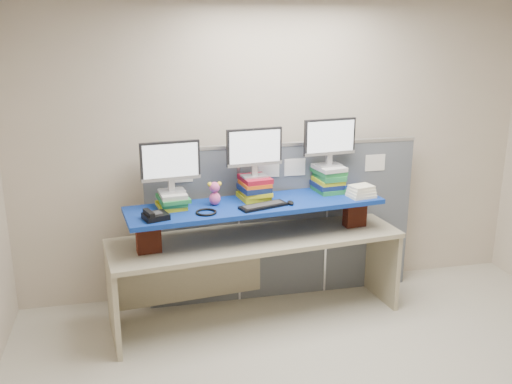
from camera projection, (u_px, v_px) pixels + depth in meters
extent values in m
cube|color=beige|center=(358.00, 219.00, 3.60)|extent=(5.00, 4.00, 2.80)
cube|color=#4E535C|center=(192.00, 230.00, 5.27)|extent=(0.85, 0.05, 1.50)
cube|color=#4E535C|center=(283.00, 223.00, 5.45)|extent=(0.85, 0.05, 1.50)
cube|color=#4E535C|center=(367.00, 216.00, 5.63)|extent=(0.85, 0.05, 1.50)
cube|color=silver|center=(284.00, 144.00, 5.23)|extent=(2.60, 0.06, 0.03)
cube|color=white|center=(181.00, 174.00, 5.07)|extent=(0.20, 0.00, 0.16)
cube|color=white|center=(269.00, 169.00, 5.23)|extent=(0.20, 0.00, 0.16)
cube|color=white|center=(295.00, 167.00, 5.29)|extent=(0.20, 0.00, 0.16)
cube|color=white|center=(375.00, 163.00, 5.45)|extent=(0.20, 0.00, 0.16)
cube|color=tan|center=(256.00, 238.00, 5.03)|extent=(2.64, 1.04, 0.04)
cube|color=tan|center=(113.00, 301.00, 4.74)|extent=(0.12, 0.70, 0.74)
cube|color=tan|center=(379.00, 260.00, 5.54)|extent=(0.12, 0.70, 0.74)
cube|color=maroon|center=(148.00, 237.00, 4.64)|extent=(0.21, 0.13, 0.27)
cube|color=maroon|center=(355.00, 212.00, 5.24)|extent=(0.21, 0.13, 0.27)
cube|color=navy|center=(256.00, 205.00, 4.94)|extent=(2.28, 0.81, 0.04)
cube|color=gold|center=(171.00, 206.00, 4.81)|extent=(0.26, 0.31, 0.03)
cube|color=#217F3B|center=(173.00, 202.00, 4.80)|extent=(0.23, 0.29, 0.03)
cube|color=#217F3B|center=(173.00, 198.00, 4.78)|extent=(0.28, 0.33, 0.03)
cube|color=#BAB8B2|center=(173.00, 194.00, 4.78)|extent=(0.24, 0.29, 0.04)
cube|color=gold|center=(254.00, 196.00, 5.05)|extent=(0.28, 0.31, 0.04)
cube|color=gold|center=(256.00, 192.00, 5.02)|extent=(0.26, 0.28, 0.04)
cube|color=#122151|center=(254.00, 188.00, 5.01)|extent=(0.28, 0.30, 0.05)
cube|color=orange|center=(255.00, 183.00, 5.00)|extent=(0.26, 0.29, 0.03)
cube|color=maroon|center=(255.00, 179.00, 5.01)|extent=(0.27, 0.32, 0.04)
cube|color=#217F3B|center=(329.00, 189.00, 5.26)|extent=(0.27, 0.31, 0.04)
cube|color=#122151|center=(327.00, 185.00, 5.26)|extent=(0.25, 0.31, 0.04)
cube|color=gold|center=(328.00, 180.00, 5.25)|extent=(0.25, 0.31, 0.04)
cube|color=#217F3B|center=(329.00, 176.00, 5.23)|extent=(0.24, 0.31, 0.05)
cube|color=#217F3B|center=(329.00, 171.00, 5.23)|extent=(0.28, 0.33, 0.04)
cube|color=#BAB8B2|center=(329.00, 168.00, 5.20)|extent=(0.28, 0.32, 0.04)
cube|color=#ACACB1|center=(172.00, 191.00, 4.78)|extent=(0.23, 0.16, 0.01)
cube|color=#ACACB1|center=(171.00, 185.00, 4.76)|extent=(0.05, 0.05, 0.09)
cube|color=black|center=(170.00, 161.00, 4.70)|extent=(0.50, 0.09, 0.33)
cube|color=silver|center=(170.00, 161.00, 4.68)|extent=(0.45, 0.06, 0.29)
cube|color=#ACACB1|center=(254.00, 176.00, 4.99)|extent=(0.23, 0.16, 0.01)
cube|color=#ACACB1|center=(254.00, 170.00, 4.97)|extent=(0.05, 0.05, 0.09)
cube|color=black|center=(254.00, 147.00, 4.91)|extent=(0.50, 0.09, 0.33)
cube|color=silver|center=(255.00, 147.00, 4.90)|extent=(0.45, 0.06, 0.29)
cube|color=#ACACB1|center=(329.00, 165.00, 5.20)|extent=(0.23, 0.16, 0.01)
cube|color=#ACACB1|center=(329.00, 159.00, 5.19)|extent=(0.05, 0.05, 0.09)
cube|color=black|center=(330.00, 137.00, 5.13)|extent=(0.50, 0.09, 0.33)
cube|color=silver|center=(331.00, 137.00, 5.11)|extent=(0.45, 0.06, 0.29)
cube|color=black|center=(263.00, 206.00, 4.82)|extent=(0.44, 0.26, 0.02)
cube|color=#2A2A2C|center=(263.00, 204.00, 4.81)|extent=(0.37, 0.20, 0.00)
ellipsoid|color=black|center=(291.00, 203.00, 4.89)|extent=(0.07, 0.10, 0.03)
cube|color=black|center=(156.00, 216.00, 4.53)|extent=(0.23, 0.22, 0.05)
cube|color=#2A2A2C|center=(156.00, 213.00, 4.52)|extent=(0.12, 0.12, 0.01)
cube|color=black|center=(149.00, 213.00, 4.49)|extent=(0.09, 0.17, 0.03)
torus|color=black|center=(206.00, 212.00, 4.67)|extent=(0.21, 0.21, 0.02)
ellipsoid|color=#D65191|center=(215.00, 199.00, 4.87)|extent=(0.10, 0.09, 0.11)
sphere|color=#D65191|center=(215.00, 187.00, 4.84)|extent=(0.09, 0.09, 0.09)
sphere|color=yellow|center=(210.00, 184.00, 4.82)|extent=(0.04, 0.04, 0.04)
sphere|color=yellow|center=(219.00, 184.00, 4.84)|extent=(0.04, 0.04, 0.04)
cube|color=white|center=(361.00, 195.00, 5.10)|extent=(0.25, 0.22, 0.03)
cube|color=white|center=(361.00, 193.00, 5.09)|extent=(0.24, 0.21, 0.03)
cube|color=white|center=(361.00, 190.00, 5.09)|extent=(0.23, 0.20, 0.03)
cube|color=white|center=(362.00, 187.00, 5.08)|extent=(0.22, 0.19, 0.03)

